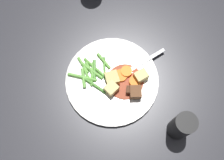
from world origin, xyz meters
name	(u,v)px	position (x,y,z in m)	size (l,w,h in m)	color
ground_plane	(112,81)	(0.00, 0.00, 0.00)	(3.00, 3.00, 0.00)	#2D2D33
dinner_plate	(112,81)	(0.00, 0.00, 0.01)	(0.26, 0.26, 0.01)	white
stew_sauce	(125,82)	(0.04, 0.01, 0.01)	(0.10, 0.10, 0.00)	#93381E
carrot_slice_0	(115,76)	(0.00, 0.01, 0.02)	(0.03, 0.03, 0.01)	orange
carrot_slice_1	(121,76)	(0.02, 0.02, 0.02)	(0.04, 0.04, 0.01)	orange
carrot_slice_2	(135,81)	(0.06, 0.01, 0.02)	(0.03, 0.03, 0.01)	orange
carrot_slice_3	(126,72)	(0.03, 0.03, 0.02)	(0.03, 0.03, 0.01)	orange
potato_chunk_0	(111,78)	(0.00, 0.00, 0.03)	(0.04, 0.03, 0.03)	#DBBC6B
potato_chunk_1	(111,89)	(0.01, -0.03, 0.03)	(0.03, 0.03, 0.03)	#E5CC7A
potato_chunk_2	(141,76)	(0.07, 0.03, 0.03)	(0.03, 0.03, 0.03)	#E5CC7A
meat_chunk_0	(130,90)	(0.06, -0.02, 0.02)	(0.02, 0.02, 0.02)	#4C2B19
meat_chunk_1	(136,92)	(0.07, -0.02, 0.03)	(0.03, 0.03, 0.03)	brown
green_bean_0	(88,77)	(-0.07, -0.01, 0.02)	(0.01, 0.01, 0.06)	#66AD42
green_bean_1	(91,71)	(-0.06, 0.01, 0.02)	(0.01, 0.01, 0.06)	#66AD42
green_bean_2	(83,78)	(-0.08, -0.02, 0.02)	(0.01, 0.01, 0.06)	#66AD42
green_bean_3	(92,74)	(-0.06, 0.00, 0.02)	(0.01, 0.01, 0.07)	#66AD42
green_bean_4	(104,68)	(-0.03, 0.03, 0.02)	(0.01, 0.01, 0.06)	#4C8E33
green_bean_5	(94,70)	(-0.05, 0.01, 0.02)	(0.01, 0.01, 0.06)	#4C8E33
green_bean_6	(93,84)	(-0.04, -0.03, 0.02)	(0.01, 0.01, 0.08)	#4C8E33
green_bean_7	(92,71)	(-0.06, 0.01, 0.02)	(0.01, 0.01, 0.07)	#66AD42
green_bean_8	(82,77)	(-0.08, -0.02, 0.02)	(0.01, 0.01, 0.08)	#66AD42
green_bean_9	(83,65)	(-0.09, 0.02, 0.02)	(0.01, 0.01, 0.05)	#66AD42
green_bean_10	(94,67)	(-0.06, 0.02, 0.02)	(0.01, 0.01, 0.07)	#599E38
green_bean_11	(104,61)	(-0.04, 0.05, 0.02)	(0.01, 0.01, 0.06)	#66AD42
fork	(137,66)	(0.05, 0.06, 0.01)	(0.12, 0.14, 0.00)	silver
pepper_mill	(181,126)	(0.20, -0.08, 0.05)	(0.05, 0.05, 0.11)	black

